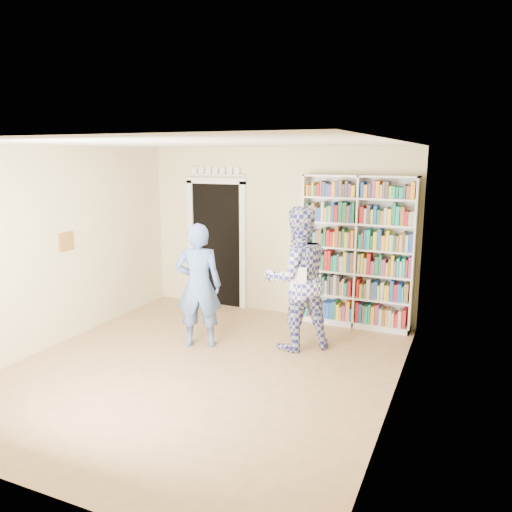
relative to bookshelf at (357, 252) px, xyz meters
The scene contains 11 objects.
floor 2.94m from the bookshelf, 119.94° to the right, with size 5.00×5.00×0.00m, color olive.
ceiling 3.11m from the bookshelf, 119.94° to the right, with size 5.00×5.00×0.00m, color white.
wall_back 1.37m from the bookshelf, behind, with size 4.50×4.50×0.00m, color beige.
wall_left 4.30m from the bookshelf, 146.93° to the right, with size 5.00×5.00×0.00m, color beige.
wall_right 2.52m from the bookshelf, 69.00° to the right, with size 5.00×5.00×0.00m, color beige.
bookshelf is the anchor object (origin of this frame).
doorway 2.45m from the bookshelf, behind, with size 1.10×0.08×2.43m.
wall_art 4.18m from the bookshelf, 149.08° to the right, with size 0.03×0.25×0.25m, color brown.
man_blue 2.45m from the bookshelf, 136.69° to the right, with size 0.62×0.41×1.70m, color #506FB3.
man_plaid 1.33m from the bookshelf, 113.66° to the right, with size 0.94×0.73×1.93m, color navy.
paper_sheet 1.52m from the bookshelf, 106.46° to the right, with size 0.22×0.01×0.30m, color white.
Camera 1 is at (2.90, -4.97, 2.58)m, focal length 35.00 mm.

